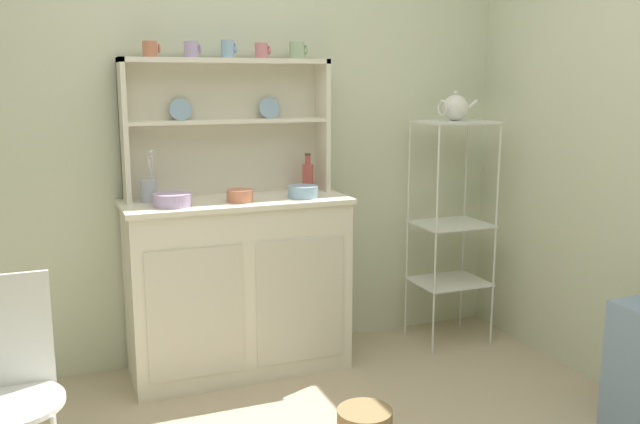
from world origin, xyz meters
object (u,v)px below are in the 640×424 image
at_px(bakers_rack, 452,209).
at_px(porcelain_teapot, 455,108).
at_px(cup_terracotta_0, 150,49).
at_px(utensil_jar, 149,190).
at_px(hutch_cabinet, 238,284).
at_px(jam_bottle, 308,177).
at_px(wire_chair, 6,378).
at_px(hutch_shelf_unit, 226,116).
at_px(bowl_mixing_large, 172,200).

bearing_deg(bakers_rack, porcelain_teapot, -180.00).
relative_size(cup_terracotta_0, utensil_jar, 0.32).
relative_size(hutch_cabinet, jam_bottle, 5.46).
height_order(wire_chair, porcelain_teapot, porcelain_teapot).
height_order(cup_terracotta_0, utensil_jar, cup_terracotta_0).
height_order(hutch_shelf_unit, jam_bottle, hutch_shelf_unit).
xyz_separation_m(wire_chair, utensil_jar, (0.62, 1.01, 0.44)).
distance_m(jam_bottle, utensil_jar, 0.83).
relative_size(cup_terracotta_0, porcelain_teapot, 0.35).
height_order(wire_chair, jam_bottle, jam_bottle).
bearing_deg(bowl_mixing_large, jam_bottle, 12.18).
bearing_deg(hutch_shelf_unit, utensil_jar, -168.07).
bearing_deg(hutch_cabinet, bakers_rack, -1.58).
xyz_separation_m(hutch_cabinet, wire_chair, (-1.03, -0.93, 0.06)).
distance_m(bakers_rack, wire_chair, 2.45).
distance_m(hutch_shelf_unit, wire_chair, 1.70).
bearing_deg(wire_chair, hutch_shelf_unit, 37.14).
height_order(hutch_shelf_unit, cup_terracotta_0, cup_terracotta_0).
bearing_deg(bakers_rack, cup_terracotta_0, 174.42).
bearing_deg(bakers_rack, bowl_mixing_large, -178.55).
bearing_deg(hutch_shelf_unit, bowl_mixing_large, -143.95).
distance_m(cup_terracotta_0, jam_bottle, 1.01).
distance_m(hutch_cabinet, utensil_jar, 0.65).
bearing_deg(wire_chair, porcelain_teapot, 12.11).
distance_m(hutch_shelf_unit, porcelain_teapot, 1.24).
height_order(hutch_shelf_unit, bakers_rack, hutch_shelf_unit).
relative_size(bowl_mixing_large, jam_bottle, 0.88).
height_order(cup_terracotta_0, jam_bottle, cup_terracotta_0).
xyz_separation_m(hutch_cabinet, porcelain_teapot, (1.23, -0.03, 0.87)).
xyz_separation_m(hutch_shelf_unit, bowl_mixing_large, (-0.33, -0.24, -0.37)).
bearing_deg(utensil_jar, porcelain_teapot, -3.87).
relative_size(hutch_shelf_unit, cup_terracotta_0, 12.72).
distance_m(jam_bottle, porcelain_teapot, 0.90).
bearing_deg(wire_chair, bowl_mixing_large, 40.97).
bearing_deg(cup_terracotta_0, bakers_rack, -5.58).
relative_size(bowl_mixing_large, porcelain_teapot, 0.78).
relative_size(hutch_shelf_unit, utensil_jar, 4.10).
distance_m(wire_chair, utensil_jar, 1.26).
bearing_deg(porcelain_teapot, hutch_shelf_unit, 170.83).
bearing_deg(hutch_shelf_unit, porcelain_teapot, -9.17).
xyz_separation_m(bakers_rack, bowl_mixing_large, (-1.56, -0.04, 0.16)).
xyz_separation_m(jam_bottle, porcelain_teapot, (0.82, -0.12, 0.35)).
bearing_deg(bowl_mixing_large, wire_chair, -129.52).
xyz_separation_m(utensil_jar, porcelain_teapot, (1.64, -0.11, 0.37)).
height_order(utensil_jar, porcelain_teapot, porcelain_teapot).
xyz_separation_m(bakers_rack, jam_bottle, (-0.82, 0.12, 0.21)).
height_order(hutch_shelf_unit, bowl_mixing_large, hutch_shelf_unit).
bearing_deg(wire_chair, bakers_rack, 12.10).
distance_m(hutch_cabinet, jam_bottle, 0.67).
relative_size(bakers_rack, utensil_jar, 4.95).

